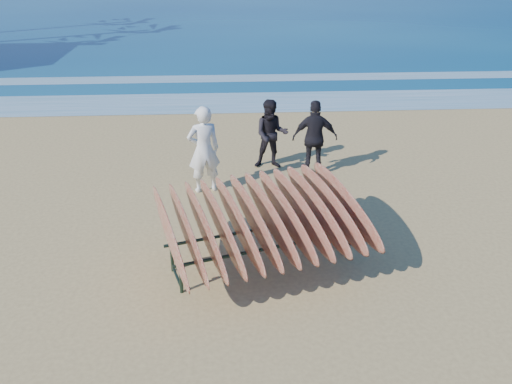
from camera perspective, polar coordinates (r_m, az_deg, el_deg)
ground at (r=9.44m, az=0.30°, el=-7.30°), size 120.00×120.00×0.00m
foam_near at (r=18.65m, az=-1.73°, el=9.42°), size 160.00×160.00×0.00m
foam_far at (r=22.04m, az=-2.04°, el=11.89°), size 160.00×160.00×0.00m
surfboard_rack at (r=8.92m, az=0.68°, el=-2.84°), size 3.80×3.47×1.40m
person_white at (r=11.67m, az=-5.53°, el=4.45°), size 0.80×0.62×1.92m
person_dark_a at (r=12.95m, az=1.63°, el=6.09°), size 0.85×0.69×1.67m
person_dark_b at (r=12.62m, az=6.22°, el=5.67°), size 1.07×0.51×1.77m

